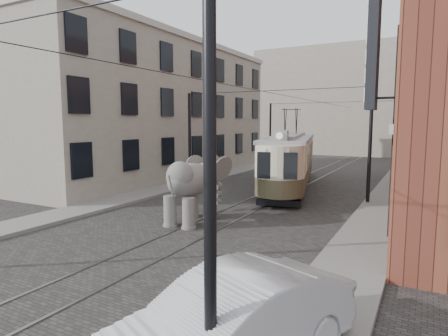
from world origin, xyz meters
The scene contains 10 objects.
ground centered at (0.00, 0.00, 0.00)m, with size 120.00×120.00×0.00m, color #3B3937.
tram_rails centered at (0.00, 0.00, 0.01)m, with size 1.54×80.00×0.02m, color slate, non-canonical shape.
sidewalk_right centered at (6.00, 0.00, 0.07)m, with size 2.00×60.00×0.15m, color slate.
sidewalk_left centered at (-6.50, 0.00, 0.07)m, with size 2.00×60.00×0.15m, color slate.
stucco_building centered at (-11.00, 10.00, 5.00)m, with size 7.00×24.00×10.00m, color gray.
distant_block centered at (0.00, 40.00, 7.00)m, with size 28.00×10.00×14.00m, color gray.
catenary centered at (-0.20, 5.00, 3.00)m, with size 11.00×30.20×6.00m, color black, non-canonical shape.
tram centered at (-0.01, 9.18, 2.52)m, with size 2.63×12.72×5.05m, color beige, non-canonical shape.
elephant centered at (-0.86, -1.20, 1.39)m, with size 2.50×4.54×2.78m, color slate, non-canonical shape.
parked_car centered at (5.04, -9.09, 0.83)m, with size 1.77×5.02×1.66m, color silver.
Camera 1 is at (7.78, -14.42, 4.17)m, focal length 30.70 mm.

